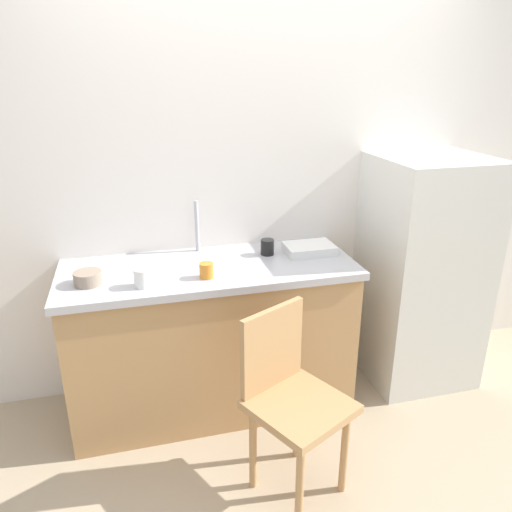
% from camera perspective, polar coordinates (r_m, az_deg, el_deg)
% --- Properties ---
extents(ground_plane, '(8.00, 8.00, 0.00)m').
position_cam_1_polar(ground_plane, '(2.71, 6.13, -23.22)').
color(ground_plane, tan).
extents(back_wall, '(4.80, 0.10, 2.60)m').
position_cam_1_polar(back_wall, '(2.96, 0.24, 9.59)').
color(back_wall, white).
rests_on(back_wall, ground_plane).
extents(cabinet_base, '(1.55, 0.60, 0.84)m').
position_cam_1_polar(cabinet_base, '(2.88, -5.14, -9.67)').
color(cabinet_base, tan).
rests_on(cabinet_base, ground_plane).
extents(countertop, '(1.59, 0.64, 0.04)m').
position_cam_1_polar(countertop, '(2.68, -5.45, -1.51)').
color(countertop, '#B7B7BC').
rests_on(countertop, cabinet_base).
extents(faucet, '(0.02, 0.02, 0.30)m').
position_cam_1_polar(faucet, '(2.85, -6.87, 3.46)').
color(faucet, '#B7B7BC').
rests_on(faucet, countertop).
extents(refrigerator, '(0.63, 0.61, 1.42)m').
position_cam_1_polar(refrigerator, '(3.20, 18.66, -1.75)').
color(refrigerator, silver).
rests_on(refrigerator, ground_plane).
extents(chair, '(0.54, 0.54, 0.89)m').
position_cam_1_polar(chair, '(2.32, 4.02, -15.80)').
color(chair, tan).
rests_on(chair, ground_plane).
extents(dish_tray, '(0.28, 0.20, 0.05)m').
position_cam_1_polar(dish_tray, '(2.86, 6.21, 0.86)').
color(dish_tray, white).
rests_on(dish_tray, countertop).
extents(terracotta_bowl, '(0.14, 0.14, 0.07)m').
position_cam_1_polar(terracotta_bowl, '(2.56, -18.94, -2.44)').
color(terracotta_bowl, gray).
rests_on(terracotta_bowl, countertop).
extents(cup_orange, '(0.07, 0.07, 0.08)m').
position_cam_1_polar(cup_orange, '(2.51, -5.77, -1.68)').
color(cup_orange, orange).
rests_on(cup_orange, countertop).
extents(cup_black, '(0.08, 0.08, 0.09)m').
position_cam_1_polar(cup_black, '(2.81, 1.32, 1.05)').
color(cup_black, black).
rests_on(cup_black, countertop).
extents(cup_white, '(0.08, 0.08, 0.09)m').
position_cam_1_polar(cup_white, '(2.46, -13.03, -2.49)').
color(cup_white, white).
rests_on(cup_white, countertop).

